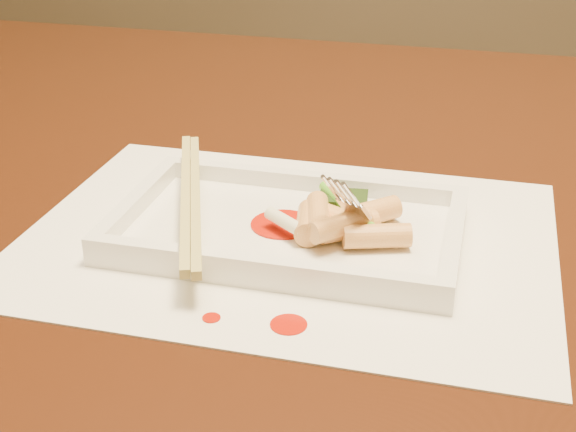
% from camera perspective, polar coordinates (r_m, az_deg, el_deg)
% --- Properties ---
extents(table, '(1.40, 0.90, 0.75)m').
position_cam_1_polar(table, '(0.81, -3.38, -2.33)').
color(table, black).
rests_on(table, ground).
extents(placemat, '(0.40, 0.30, 0.00)m').
position_cam_1_polar(placemat, '(0.61, 0.00, -1.56)').
color(placemat, white).
rests_on(placemat, table).
extents(sauce_splatter_a, '(0.02, 0.02, 0.00)m').
position_cam_1_polar(sauce_splatter_a, '(0.51, 0.05, -7.72)').
color(sauce_splatter_a, '#BA1605').
rests_on(sauce_splatter_a, placemat).
extents(sauce_splatter_b, '(0.01, 0.01, 0.00)m').
position_cam_1_polar(sauce_splatter_b, '(0.52, -5.47, -7.22)').
color(sauce_splatter_b, '#BA1605').
rests_on(sauce_splatter_b, placemat).
extents(plate_base, '(0.26, 0.16, 0.01)m').
position_cam_1_polar(plate_base, '(0.61, 0.00, -1.17)').
color(plate_base, white).
rests_on(plate_base, placemat).
extents(plate_rim_far, '(0.26, 0.01, 0.01)m').
position_cam_1_polar(plate_rim_far, '(0.67, 1.57, 2.50)').
color(plate_rim_far, white).
rests_on(plate_rim_far, plate_base).
extents(plate_rim_near, '(0.26, 0.01, 0.01)m').
position_cam_1_polar(plate_rim_near, '(0.54, -1.94, -3.65)').
color(plate_rim_near, white).
rests_on(plate_rim_near, plate_base).
extents(plate_rim_left, '(0.01, 0.14, 0.01)m').
position_cam_1_polar(plate_rim_left, '(0.65, -10.71, 0.98)').
color(plate_rim_left, white).
rests_on(plate_rim_left, plate_base).
extents(plate_rim_right, '(0.01, 0.14, 0.01)m').
position_cam_1_polar(plate_rim_right, '(0.59, 11.70, -1.59)').
color(plate_rim_right, white).
rests_on(plate_rim_right, plate_base).
extents(veg_piece, '(0.04, 0.03, 0.01)m').
position_cam_1_polar(veg_piece, '(0.64, 3.96, 1.01)').
color(veg_piece, black).
rests_on(veg_piece, plate_base).
extents(scallion_white, '(0.04, 0.03, 0.01)m').
position_cam_1_polar(scallion_white, '(0.59, -0.15, -0.43)').
color(scallion_white, '#EAEACC').
rests_on(scallion_white, plate_base).
extents(scallion_green, '(0.06, 0.07, 0.01)m').
position_cam_1_polar(scallion_green, '(0.61, 4.26, 0.62)').
color(scallion_green, '#48A71B').
rests_on(scallion_green, plate_base).
extents(chopstick_a, '(0.09, 0.23, 0.01)m').
position_cam_1_polar(chopstick_a, '(0.63, -7.29, 1.45)').
color(chopstick_a, tan).
rests_on(chopstick_a, plate_rim_near).
extents(chopstick_b, '(0.09, 0.23, 0.01)m').
position_cam_1_polar(chopstick_b, '(0.62, -6.60, 1.37)').
color(chopstick_b, tan).
rests_on(chopstick_b, plate_rim_near).
extents(fork, '(0.09, 0.10, 0.14)m').
position_cam_1_polar(fork, '(0.58, 7.13, 5.62)').
color(fork, silver).
rests_on(fork, plate_base).
extents(sauce_blob_0, '(0.05, 0.05, 0.00)m').
position_cam_1_polar(sauce_blob_0, '(0.61, -0.38, -0.59)').
color(sauce_blob_0, '#BA1605').
rests_on(sauce_blob_0, plate_base).
extents(rice_cake_0, '(0.05, 0.04, 0.02)m').
position_cam_1_polar(rice_cake_0, '(0.60, 3.20, -0.18)').
color(rice_cake_0, '#E7B86C').
rests_on(rice_cake_0, plate_base).
extents(rice_cake_1, '(0.05, 0.03, 0.02)m').
position_cam_1_polar(rice_cake_1, '(0.58, 6.34, -1.42)').
color(rice_cake_1, '#E7B86C').
rests_on(rice_cake_1, plate_base).
extents(rice_cake_2, '(0.04, 0.05, 0.02)m').
position_cam_1_polar(rice_cake_2, '(0.58, 3.75, -0.68)').
color(rice_cake_2, '#E7B86C').
rests_on(rice_cake_2, plate_base).
extents(rice_cake_3, '(0.03, 0.05, 0.02)m').
position_cam_1_polar(rice_cake_3, '(0.60, 1.48, -0.47)').
color(rice_cake_3, '#E7B86C').
rests_on(rice_cake_3, plate_base).
extents(rice_cake_4, '(0.04, 0.04, 0.02)m').
position_cam_1_polar(rice_cake_4, '(0.61, 6.06, 0.26)').
color(rice_cake_4, '#E7B86C').
rests_on(rice_cake_4, plate_base).
extents(rice_cake_5, '(0.03, 0.05, 0.02)m').
position_cam_1_polar(rice_cake_5, '(0.59, 2.16, 0.03)').
color(rice_cake_5, '#E7B86C').
rests_on(rice_cake_5, plate_base).
extents(rice_cake_6, '(0.05, 0.04, 0.02)m').
position_cam_1_polar(rice_cake_6, '(0.59, 4.29, -0.76)').
color(rice_cake_6, '#E7B86C').
rests_on(rice_cake_6, plate_base).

